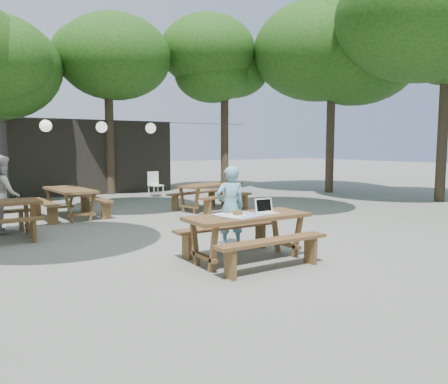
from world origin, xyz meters
TOP-DOWN VIEW (x-y plane):
  - ground at (0.00, 0.00)m, footprint 80.00×80.00m
  - pavilion at (0.50, 10.50)m, footprint 6.00×3.00m
  - main_picnic_table at (-0.24, -1.75)m, footprint 2.00×1.58m
  - picnic_table_ne at (2.08, 3.39)m, footprint 2.25×2.02m
  - picnic_table_far_w at (-1.63, 4.12)m, footprint 1.73×2.06m
  - woman at (0.06, -0.79)m, footprint 0.60×0.46m
  - second_person at (-3.27, 2.97)m, footprint 0.72×0.87m
  - plastic_chair at (2.10, 7.31)m, footprint 0.48×0.48m
  - laptop at (0.10, -1.78)m, footprint 0.34×0.27m
  - tabletop_clutter at (-0.38, -1.74)m, footprint 0.77×0.71m
  - paper_lanterns at (-0.19, 6.00)m, footprint 9.00×0.34m

SIDE VIEW (x-z plane):
  - ground at x=0.00m, z-range 0.00..0.00m
  - plastic_chair at x=2.10m, z-range -0.19..0.71m
  - main_picnic_table at x=-0.24m, z-range 0.01..0.76m
  - picnic_table_ne at x=2.08m, z-range 0.01..0.76m
  - picnic_table_far_w at x=-1.63m, z-range 0.01..0.76m
  - woman at x=0.06m, z-range 0.00..1.48m
  - tabletop_clutter at x=-0.38m, z-range 0.72..0.80m
  - laptop at x=0.10m, z-range 0.69..0.93m
  - second_person at x=-3.27m, z-range 0.00..1.65m
  - pavilion at x=0.50m, z-range 0.00..2.80m
  - paper_lanterns at x=-0.19m, z-range 2.21..2.59m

